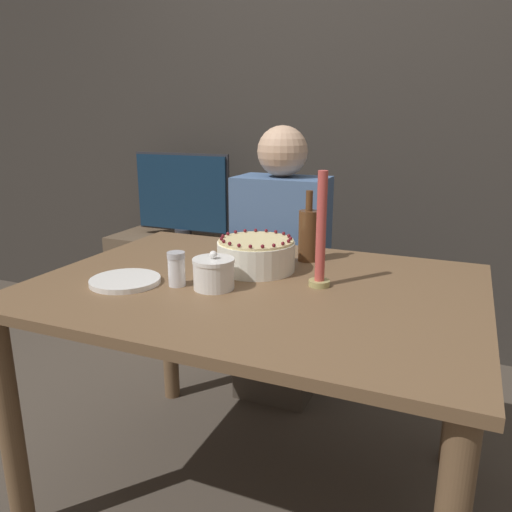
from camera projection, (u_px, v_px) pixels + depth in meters
name	position (u px, v px, depth m)	size (l,w,h in m)	color
ground_plane	(255.00, 493.00, 1.75)	(12.00, 12.00, 0.00)	#4C4238
wall_behind	(359.00, 111.00, 2.64)	(8.00, 0.05, 2.60)	#38332D
dining_table	(255.00, 319.00, 1.57)	(1.35, 0.99, 0.78)	brown
cake	(256.00, 255.00, 1.66)	(0.26, 0.26, 0.12)	white
sugar_bowl	(214.00, 273.00, 1.48)	(0.13, 0.13, 0.12)	white
sugar_shaker	(177.00, 269.00, 1.50)	(0.05, 0.05, 0.10)	white
plate_stack	(125.00, 281.00, 1.53)	(0.22, 0.22, 0.02)	white
candle	(321.00, 239.00, 1.47)	(0.06, 0.06, 0.35)	tan
bottle	(308.00, 234.00, 1.75)	(0.07, 0.07, 0.25)	brown
person_man_blue_shirt	(281.00, 282.00, 2.28)	(0.40, 0.34, 1.24)	#473D33
side_cabinet	(185.00, 283.00, 3.05)	(0.87, 0.41, 0.58)	brown
tv_monitor	(182.00, 194.00, 2.90)	(0.60, 0.10, 0.49)	#2D2D33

